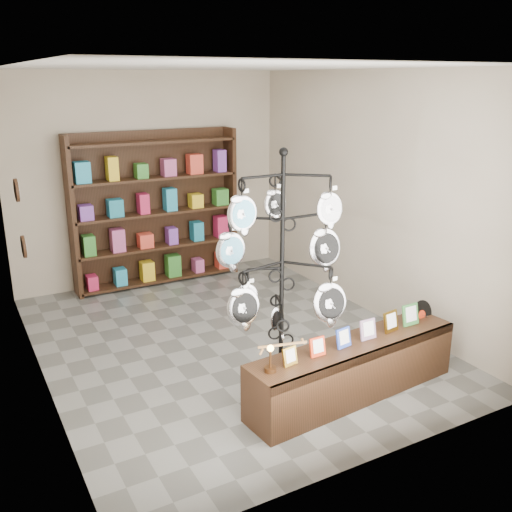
{
  "coord_description": "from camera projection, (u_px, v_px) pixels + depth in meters",
  "views": [
    {
      "loc": [
        -2.6,
        -5.41,
        2.89
      ],
      "look_at": [
        -0.17,
        -1.0,
        1.32
      ],
      "focal_mm": 40.0,
      "sensor_mm": 36.0,
      "label": 1
    }
  ],
  "objects": [
    {
      "name": "wall_clocks",
      "position": [
        20.0,
        219.0,
        5.89
      ],
      "size": [
        0.03,
        0.24,
        0.84
      ],
      "color": "black",
      "rests_on": "ground"
    },
    {
      "name": "ground",
      "position": [
        227.0,
        340.0,
        6.58
      ],
      "size": [
        5.0,
        5.0,
        0.0
      ],
      "primitive_type": "plane",
      "color": "slate",
      "rests_on": "ground"
    },
    {
      "name": "back_shelving",
      "position": [
        156.0,
        214.0,
        8.19
      ],
      "size": [
        2.42,
        0.36,
        2.2
      ],
      "color": "black",
      "rests_on": "ground"
    },
    {
      "name": "display_tree",
      "position": [
        282.0,
        262.0,
        4.96
      ],
      "size": [
        1.26,
        1.25,
        2.35
      ],
      "rotation": [
        0.0,
        0.0,
        -0.33
      ],
      "color": "black",
      "rests_on": "ground"
    },
    {
      "name": "front_shelf",
      "position": [
        354.0,
        369.0,
        5.36
      ],
      "size": [
        2.27,
        0.65,
        0.79
      ],
      "rotation": [
        0.0,
        0.0,
        0.09
      ],
      "color": "black",
      "rests_on": "ground"
    },
    {
      "name": "room_envelope",
      "position": [
        225.0,
        181.0,
        6.03
      ],
      "size": [
        5.0,
        5.0,
        5.0
      ],
      "color": "#BAAB95",
      "rests_on": "ground"
    }
  ]
}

